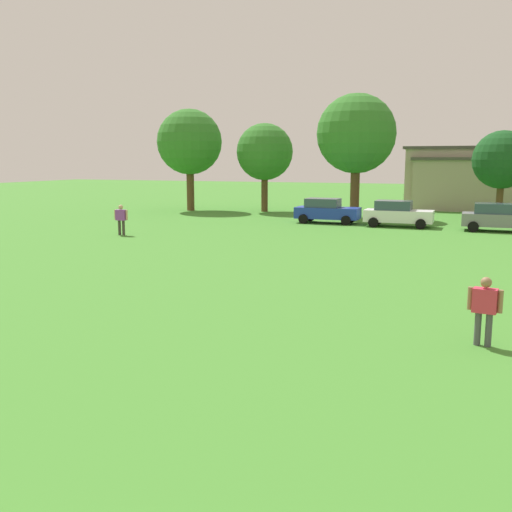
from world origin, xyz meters
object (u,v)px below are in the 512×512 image
adult_bystander (485,305)px  parked_car_white_1 (397,213)px  tree_far_left (190,142)px  tree_center_left (356,134)px  parked_car_blue_0 (326,211)px  tree_left (265,152)px  parked_car_gray_2 (498,217)px  bystander_midfield (121,217)px  tree_center_right (502,160)px

adult_bystander → parked_car_white_1: bearing=-69.1°
tree_far_left → tree_center_left: 14.33m
parked_car_blue_0 → parked_car_white_1: bearing=-6.5°
tree_left → parked_car_gray_2: bearing=-24.1°
parked_car_blue_0 → tree_center_left: bearing=78.8°
bystander_midfield → parked_car_blue_0: bystander_midfield is taller
parked_car_blue_0 → tree_center_left: size_ratio=0.47×
tree_far_left → tree_left: (6.28, 1.23, -0.84)m
tree_far_left → tree_left: bearing=11.1°
bystander_midfield → tree_left: bearing=76.7°
parked_car_blue_0 → parked_car_gray_2: 10.86m
adult_bystander → tree_left: tree_left is taller
adult_bystander → parked_car_blue_0: (-9.84, 24.71, -0.10)m
parked_car_blue_0 → tree_far_left: size_ratio=0.51×
parked_car_gray_2 → tree_center_left: tree_center_left is taller
adult_bystander → parked_car_blue_0: bearing=-59.1°
tree_center_left → tree_left: bearing=164.7°
tree_center_left → tree_center_right: (10.10, 0.92, -1.90)m
adult_bystander → tree_center_left: bearing=-64.1°
bystander_midfield → tree_left: size_ratio=0.24×
parked_car_white_1 → adult_bystander: bearing=-78.3°
parked_car_white_1 → tree_far_left: 19.84m
parked_car_blue_0 → parked_car_white_1: size_ratio=1.00×
parked_car_white_1 → tree_left: bearing=147.5°
bystander_midfield → tree_center_right: 26.34m
adult_bystander → parked_car_white_1: size_ratio=0.38×
parked_car_white_1 → tree_left: (-11.87, 7.57, 4.05)m
adult_bystander → tree_center_right: bearing=-83.1°
parked_car_blue_0 → tree_left: size_ratio=0.59×
bystander_midfield → tree_center_left: tree_center_left is taller
parked_car_gray_2 → tree_far_left: size_ratio=0.51×
tree_center_left → tree_center_right: tree_center_left is taller
parked_car_white_1 → tree_left: size_ratio=0.59×
tree_left → parked_car_white_1: bearing=-32.5°
bystander_midfield → parked_car_gray_2: (20.21, 9.57, -0.18)m
tree_far_left → tree_center_right: bearing=-0.1°
bystander_midfield → parked_car_white_1: bystander_midfield is taller
parked_car_white_1 → tree_center_right: (6.24, 6.30, 3.41)m
adult_bystander → tree_center_right: 30.66m
tree_left → tree_center_right: 18.17m
adult_bystander → tree_far_left: 38.60m
adult_bystander → parked_car_gray_2: (0.98, 23.74, -0.10)m
tree_center_right → tree_far_left: bearing=179.9°
tree_center_left → tree_far_left: bearing=176.2°
parked_car_blue_0 → tree_center_right: 12.92m
parked_car_blue_0 → tree_center_left: tree_center_left is taller
bystander_midfield → parked_car_blue_0: 14.11m
tree_center_left → tree_center_right: bearing=5.2°
parked_car_gray_2 → tree_center_left: size_ratio=0.47×
tree_left → tree_center_right: size_ratio=1.15×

